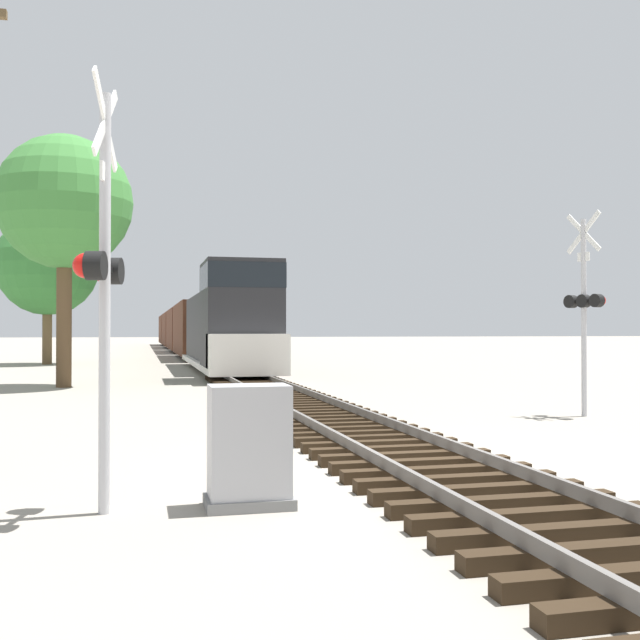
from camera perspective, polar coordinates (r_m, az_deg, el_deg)
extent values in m
plane|color=gray|center=(10.91, 7.12, -11.03)|extent=(400.00, 400.00, 0.00)
cube|color=black|center=(6.97, 20.83, -16.24)|extent=(2.60, 0.22, 0.16)
cube|color=black|center=(7.45, 18.13, -15.22)|extent=(2.60, 0.22, 0.16)
cube|color=black|center=(7.96, 15.79, -14.30)|extent=(2.60, 0.22, 0.16)
cube|color=black|center=(8.47, 13.75, -13.47)|extent=(2.60, 0.22, 0.16)
cube|color=black|center=(9.00, 11.95, -12.72)|extent=(2.60, 0.22, 0.16)
cube|color=black|center=(9.53, 10.37, -12.04)|extent=(2.60, 0.22, 0.16)
cube|color=black|center=(10.07, 8.96, -11.43)|extent=(2.60, 0.22, 0.16)
cube|color=black|center=(10.62, 7.70, -10.88)|extent=(2.60, 0.22, 0.16)
cube|color=black|center=(11.17, 6.56, -10.37)|extent=(2.60, 0.22, 0.16)
cube|color=black|center=(11.73, 5.54, -9.92)|extent=(2.60, 0.22, 0.16)
cube|color=black|center=(12.29, 4.62, -9.50)|extent=(2.60, 0.22, 0.16)
cube|color=black|center=(12.86, 3.77, -9.11)|extent=(2.60, 0.22, 0.16)
cube|color=black|center=(13.43, 3.00, -8.76)|extent=(2.60, 0.22, 0.16)
cube|color=black|center=(14.00, 2.30, -8.43)|extent=(2.60, 0.22, 0.16)
cube|color=black|center=(14.57, 1.65, -8.13)|extent=(2.60, 0.22, 0.16)
cube|color=black|center=(15.15, 1.05, -7.85)|extent=(2.60, 0.22, 0.16)
cube|color=black|center=(15.72, 0.49, -7.59)|extent=(2.60, 0.22, 0.16)
cube|color=black|center=(16.30, -0.02, -7.34)|extent=(2.60, 0.22, 0.16)
cube|color=black|center=(16.88, -0.50, -7.12)|extent=(2.60, 0.22, 0.16)
cube|color=black|center=(17.46, -0.95, -6.90)|extent=(2.60, 0.22, 0.16)
cube|color=black|center=(18.05, -1.37, -6.70)|extent=(2.60, 0.22, 0.16)
cube|color=black|center=(18.63, -1.76, -6.52)|extent=(2.60, 0.22, 0.16)
cube|color=black|center=(19.21, -2.12, -6.34)|extent=(2.60, 0.22, 0.16)
cube|color=black|center=(19.80, -2.47, -6.18)|extent=(2.60, 0.22, 0.16)
cube|color=black|center=(20.39, -2.80, -6.02)|extent=(2.60, 0.22, 0.16)
cube|color=black|center=(20.97, -3.10, -5.87)|extent=(2.60, 0.22, 0.16)
cube|color=black|center=(21.56, -3.39, -5.73)|extent=(2.60, 0.22, 0.16)
cube|color=black|center=(22.15, -3.67, -5.60)|extent=(2.60, 0.22, 0.16)
cube|color=black|center=(22.74, -3.93, -5.48)|extent=(2.60, 0.22, 0.16)
cube|color=black|center=(23.33, -4.17, -5.36)|extent=(2.60, 0.22, 0.16)
cube|color=black|center=(23.92, -4.41, -5.24)|extent=(2.60, 0.22, 0.16)
cube|color=black|center=(24.51, -4.63, -5.14)|extent=(2.60, 0.22, 0.16)
cube|color=black|center=(25.10, -4.84, -5.03)|extent=(2.60, 0.22, 0.16)
cube|color=black|center=(25.69, -5.05, -4.93)|extent=(2.60, 0.22, 0.16)
cube|color=black|center=(26.29, -5.24, -4.84)|extent=(2.60, 0.22, 0.16)
cube|color=black|center=(26.88, -5.42, -4.75)|extent=(2.60, 0.22, 0.16)
cube|color=black|center=(27.47, -5.60, -4.66)|extent=(2.60, 0.22, 0.16)
cube|color=black|center=(28.07, -5.77, -4.58)|extent=(2.60, 0.22, 0.16)
cube|color=black|center=(28.66, -5.93, -4.50)|extent=(2.60, 0.22, 0.16)
cube|color=black|center=(29.25, -6.09, -4.43)|extent=(2.60, 0.22, 0.16)
cube|color=black|center=(29.85, -6.24, -4.35)|extent=(2.60, 0.22, 0.16)
cube|color=slate|center=(10.64, 3.44, -10.02)|extent=(0.07, 160.00, 0.15)
cube|color=slate|center=(11.14, 10.62, -9.59)|extent=(0.07, 160.00, 0.15)
cube|color=#232326|center=(37.58, -7.75, -0.72)|extent=(2.43, 12.16, 3.34)
cube|color=#232326|center=(29.14, -6.07, 0.22)|extent=(2.85, 3.82, 4.28)
cube|color=black|center=(29.20, -6.06, 3.21)|extent=(2.88, 3.86, 0.94)
cube|color=white|center=(27.25, -5.55, -2.63)|extent=(2.85, 1.74, 1.50)
cube|color=white|center=(35.03, -7.33, -3.25)|extent=(2.91, 17.02, 0.24)
cube|color=black|center=(29.42, -6.14, -3.59)|extent=(1.58, 2.20, 1.00)
cube|color=black|center=(40.63, -8.19, -2.81)|extent=(1.58, 2.20, 1.00)
cube|color=#4C2819|center=(51.87, -9.34, -0.66)|extent=(2.71, 14.02, 3.45)
cube|color=black|center=(47.35, -8.95, -2.58)|extent=(1.58, 2.20, 0.90)
cube|color=black|center=(56.43, -9.68, -2.28)|extent=(1.58, 2.20, 0.90)
cube|color=#4C2819|center=(67.11, -10.29, -0.69)|extent=(2.71, 14.02, 3.45)
cube|color=black|center=(62.57, -10.06, -2.13)|extent=(1.58, 2.20, 0.90)
cube|color=black|center=(71.67, -10.50, -1.96)|extent=(1.58, 2.20, 0.90)
cube|color=#4C2819|center=(82.35, -10.89, -0.70)|extent=(2.71, 14.02, 3.45)
cube|color=black|center=(77.82, -10.74, -1.86)|extent=(1.58, 2.20, 0.90)
cube|color=black|center=(86.92, -11.03, -1.75)|extent=(1.58, 2.20, 0.90)
cube|color=#4C2819|center=(97.61, -11.30, -0.71)|extent=(2.71, 14.02, 3.45)
cube|color=black|center=(93.07, -11.20, -1.68)|extent=(1.58, 2.20, 0.90)
cube|color=black|center=(102.17, -11.41, -1.60)|extent=(1.58, 2.20, 0.90)
cylinder|color=#B7B7BC|center=(8.27, -16.09, 1.27)|extent=(0.12, 0.12, 4.47)
cube|color=white|center=(8.56, -16.04, 14.33)|extent=(0.23, 0.91, 0.93)
cube|color=white|center=(8.56, -16.04, 14.33)|extent=(0.23, 0.91, 0.93)
cube|color=black|center=(8.29, -16.08, 3.79)|extent=(0.25, 0.85, 0.06)
cylinder|color=black|center=(8.63, -15.47, 3.61)|extent=(0.24, 0.33, 0.30)
sphere|color=red|center=(8.65, -16.11, 3.60)|extent=(0.26, 0.26, 0.26)
cylinder|color=black|center=(7.95, -16.74, 3.99)|extent=(0.24, 0.33, 0.30)
sphere|color=red|center=(7.98, -17.43, 3.98)|extent=(0.26, 0.26, 0.26)
cube|color=white|center=(8.43, -16.05, 10.72)|extent=(0.10, 0.32, 0.20)
cylinder|color=#B7B7BC|center=(17.89, 19.46, 0.17)|extent=(0.12, 0.12, 4.45)
cube|color=white|center=(18.03, 19.44, 6.31)|extent=(0.32, 0.89, 0.93)
cube|color=white|center=(18.03, 19.44, 6.31)|extent=(0.32, 0.89, 0.93)
cube|color=black|center=(17.90, 19.46, 1.37)|extent=(0.33, 0.83, 0.06)
cylinder|color=black|center=(17.69, 20.35, 1.40)|extent=(0.27, 0.34, 0.30)
sphere|color=red|center=(17.77, 20.54, 1.39)|extent=(0.26, 0.26, 0.26)
cylinder|color=black|center=(17.90, 19.46, 1.37)|extent=(0.27, 0.34, 0.30)
sphere|color=red|center=(17.98, 19.66, 1.36)|extent=(0.26, 0.26, 0.26)
cylinder|color=black|center=(18.12, 18.59, 1.34)|extent=(0.27, 0.34, 0.30)
sphere|color=red|center=(18.20, 18.79, 1.33)|extent=(0.26, 0.26, 0.26)
cube|color=white|center=(17.97, 19.44, 4.57)|extent=(0.13, 0.31, 0.20)
cube|color=slate|center=(8.48, -5.44, -13.61)|extent=(0.96, 0.64, 0.12)
cube|color=#ADADB2|center=(8.36, -5.43, -9.12)|extent=(0.87, 0.59, 1.22)
cylinder|color=brown|center=(26.87, -18.92, 0.39)|extent=(0.51, 0.51, 4.94)
sphere|color=#3D7F38|center=(27.22, -18.89, 8.50)|extent=(4.57, 4.57, 4.57)
cylinder|color=brown|center=(45.04, -20.07, -0.70)|extent=(0.53, 0.53, 3.93)
sphere|color=#337533|center=(45.19, -20.05, 3.97)|extent=(5.72, 5.72, 5.72)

